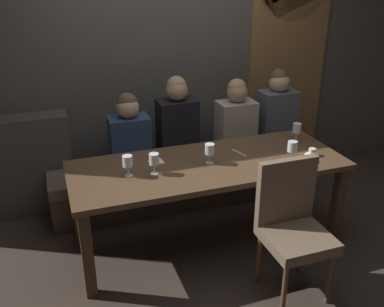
{
  "coord_description": "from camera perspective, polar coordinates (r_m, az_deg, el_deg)",
  "views": [
    {
      "loc": [
        -1.16,
        -2.9,
        2.19
      ],
      "look_at": [
        -0.14,
        0.0,
        0.84
      ],
      "focal_mm": 40.3,
      "sensor_mm": 36.0,
      "label": 1
    }
  ],
  "objects": [
    {
      "name": "diner_near_end",
      "position": [
        4.41,
        11.17,
        5.43
      ],
      "size": [
        0.36,
        0.24,
        0.82
      ],
      "color": "#4C515B",
      "rests_on": "banquette_bench"
    },
    {
      "name": "wine_glass_far_right",
      "position": [
        3.52,
        13.13,
        0.84
      ],
      "size": [
        0.08,
        0.08,
        0.16
      ],
      "color": "silver",
      "rests_on": "dining_table"
    },
    {
      "name": "wine_glass_end_right",
      "position": [
        3.94,
        13.71,
        3.17
      ],
      "size": [
        0.08,
        0.08,
        0.16
      ],
      "color": "silver",
      "rests_on": "dining_table"
    },
    {
      "name": "back_counter",
      "position": [
        4.31,
        -22.87,
        -1.7
      ],
      "size": [
        1.1,
        0.28,
        0.95
      ],
      "primitive_type": "cube",
      "color": "#413E3A",
      "rests_on": "ground"
    },
    {
      "name": "diner_redhead",
      "position": [
        3.92,
        -8.3,
        2.54
      ],
      "size": [
        0.36,
        0.24,
        0.72
      ],
      "color": "navy",
      "rests_on": "banquette_bench"
    },
    {
      "name": "wine_glass_near_right",
      "position": [
        3.21,
        -8.53,
        -1.08
      ],
      "size": [
        0.08,
        0.08,
        0.16
      ],
      "color": "silver",
      "rests_on": "dining_table"
    },
    {
      "name": "wine_glass_near_left",
      "position": [
        3.22,
        -5.04,
        -0.81
      ],
      "size": [
        0.08,
        0.08,
        0.16
      ],
      "color": "silver",
      "rests_on": "dining_table"
    },
    {
      "name": "diner_far_end",
      "position": [
        4.19,
        5.84,
        4.4
      ],
      "size": [
        0.36,
        0.24,
        0.77
      ],
      "color": "#9E9384",
      "rests_on": "banquette_bench"
    },
    {
      "name": "folded_napkin",
      "position": [
        3.45,
        -4.77,
        -1.12
      ],
      "size": [
        0.12,
        0.11,
        0.01
      ],
      "primitive_type": "cube",
      "rotation": [
        0.0,
        0.0,
        0.11
      ],
      "color": "silver",
      "rests_on": "dining_table"
    },
    {
      "name": "diner_bearded",
      "position": [
        4.01,
        -1.96,
        4.08
      ],
      "size": [
        0.36,
        0.24,
        0.83
      ],
      "color": "black",
      "rests_on": "banquette_bench"
    },
    {
      "name": "back_wall_tiled",
      "position": [
        4.33,
        -3.72,
        14.52
      ],
      "size": [
        6.0,
        0.12,
        3.0
      ],
      "primitive_type": "cube",
      "color": "#4C4944",
      "rests_on": "ground"
    },
    {
      "name": "dining_table",
      "position": [
        3.48,
        2.18,
        -2.53
      ],
      "size": [
        2.2,
        0.84,
        0.74
      ],
      "color": "#493422",
      "rests_on": "ground"
    },
    {
      "name": "banquette_bench",
      "position": [
        4.26,
        -1.35,
        -3.71
      ],
      "size": [
        2.5,
        0.44,
        0.45
      ],
      "color": "#40352A",
      "rests_on": "ground"
    },
    {
      "name": "espresso_cup",
      "position": [
        3.69,
        15.61,
        0.1
      ],
      "size": [
        0.12,
        0.12,
        0.06
      ],
      "color": "white",
      "rests_on": "dining_table"
    },
    {
      "name": "arched_door",
      "position": [
        4.83,
        12.59,
        13.35
      ],
      "size": [
        0.9,
        0.05,
        2.55
      ],
      "color": "olive",
      "rests_on": "ground"
    },
    {
      "name": "ground",
      "position": [
        3.81,
        2.02,
        -11.36
      ],
      "size": [
        9.0,
        9.0,
        0.0
      ],
      "primitive_type": "plane",
      "color": "#382D26"
    },
    {
      "name": "fork_on_table",
      "position": [
        3.63,
        6.27,
        0.08
      ],
      "size": [
        0.06,
        0.17,
        0.01
      ],
      "primitive_type": "cube",
      "rotation": [
        0.0,
        0.0,
        0.29
      ],
      "color": "silver",
      "rests_on": "dining_table"
    },
    {
      "name": "chair_near_side",
      "position": [
        3.11,
        13.1,
        -8.64
      ],
      "size": [
        0.44,
        0.44,
        0.98
      ],
      "color": "brown",
      "rests_on": "ground"
    },
    {
      "name": "wine_glass_far_left",
      "position": [
        3.39,
        2.36,
        0.46
      ],
      "size": [
        0.08,
        0.08,
        0.16
      ],
      "color": "silver",
      "rests_on": "dining_table"
    }
  ]
}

